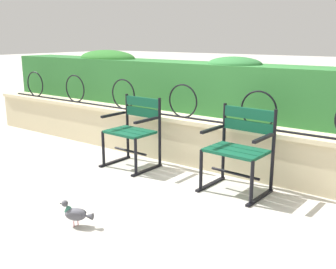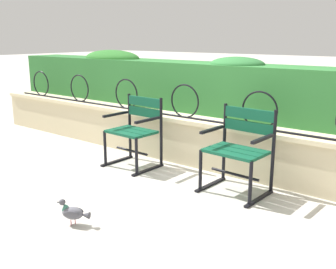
# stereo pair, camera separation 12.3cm
# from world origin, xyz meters

# --- Properties ---
(ground_plane) EXTENTS (60.00, 60.00, 0.00)m
(ground_plane) POSITION_xyz_m (0.00, 0.00, 0.00)
(ground_plane) COLOR #BCB7AD
(stone_wall) EXTENTS (8.12, 0.41, 0.58)m
(stone_wall) POSITION_xyz_m (0.00, 0.92, 0.29)
(stone_wall) COLOR beige
(stone_wall) RESTS_ON ground
(iron_arch_fence) EXTENTS (7.57, 0.02, 0.42)m
(iron_arch_fence) POSITION_xyz_m (-0.25, 0.84, 0.76)
(iron_arch_fence) COLOR black
(iron_arch_fence) RESTS_ON stone_wall
(hedge_row) EXTENTS (7.96, 0.62, 0.77)m
(hedge_row) POSITION_xyz_m (-0.05, 1.40, 0.93)
(hedge_row) COLOR #2D7033
(hedge_row) RESTS_ON stone_wall
(park_chair_left) EXTENTS (0.60, 0.54, 0.85)m
(park_chair_left) POSITION_xyz_m (-0.71, 0.39, 0.46)
(park_chair_left) COLOR #0F4C33
(park_chair_left) RESTS_ON ground
(park_chair_right) EXTENTS (0.64, 0.55, 0.86)m
(park_chair_right) POSITION_xyz_m (0.70, 0.43, 0.47)
(park_chair_right) COLOR #0F4C33
(park_chair_right) RESTS_ON ground
(pigeon_far_side) EXTENTS (0.28, 0.18, 0.22)m
(pigeon_far_side) POSITION_xyz_m (-0.03, -1.13, 0.11)
(pigeon_far_side) COLOR #5B5B66
(pigeon_far_side) RESTS_ON ground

